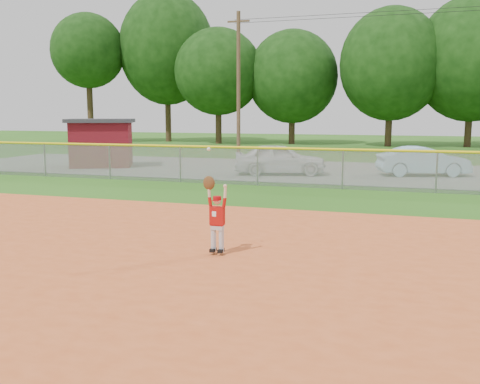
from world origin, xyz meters
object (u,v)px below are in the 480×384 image
object	(u,v)px
car_white_a	(280,159)
utility_shed	(102,143)
car_blue	(423,161)
ballplayer	(216,214)

from	to	relation	value
car_white_a	utility_shed	size ratio (longest dim) A/B	1.01
car_blue	utility_shed	size ratio (longest dim) A/B	0.96
car_blue	ballplayer	bearing A→B (deg)	148.48
car_white_a	car_blue	world-z (taller)	car_white_a
car_blue	ballplayer	xyz separation A→B (m)	(-4.22, -15.66, 0.17)
car_white_a	ballplayer	size ratio (longest dim) A/B	1.99
utility_shed	ballplayer	xyz separation A→B (m)	(11.94, -14.86, -0.44)
ballplayer	car_white_a	bearing A→B (deg)	98.34
car_white_a	ballplayer	world-z (taller)	ballplayer
car_white_a	utility_shed	bearing A→B (deg)	70.63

